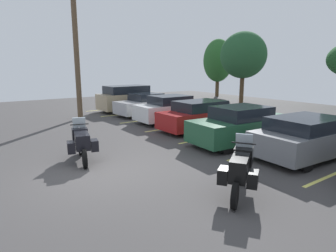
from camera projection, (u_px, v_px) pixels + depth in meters
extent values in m
cube|color=#423F3F|center=(97.00, 175.00, 8.77)|extent=(44.00, 44.00, 0.10)
cylinder|color=black|center=(80.00, 147.00, 10.54)|extent=(0.63, 0.27, 0.61)
cylinder|color=black|center=(85.00, 159.00, 9.17)|extent=(0.63, 0.27, 0.61)
cube|color=black|center=(82.00, 140.00, 9.77)|extent=(1.20, 0.71, 0.50)
cylinder|color=#B2B2B7|center=(80.00, 137.00, 10.35)|extent=(0.50, 0.19, 1.09)
cylinder|color=black|center=(79.00, 124.00, 10.19)|extent=(0.18, 0.61, 0.04)
cube|color=black|center=(80.00, 134.00, 10.35)|extent=(0.55, 0.62, 0.45)
cube|color=#B2C1CC|center=(79.00, 123.00, 10.31)|extent=(0.26, 0.47, 0.39)
cube|color=black|center=(71.00, 147.00, 9.36)|extent=(0.48, 0.34, 0.36)
cube|color=black|center=(94.00, 145.00, 9.62)|extent=(0.48, 0.34, 0.36)
cylinder|color=black|center=(243.00, 173.00, 7.92)|extent=(0.44, 0.57, 0.61)
cylinder|color=black|center=(235.00, 196.00, 6.53)|extent=(0.44, 0.57, 0.61)
cube|color=black|center=(240.00, 166.00, 7.13)|extent=(0.96, 1.16, 0.54)
cylinder|color=#B2B2B7|center=(243.00, 161.00, 7.73)|extent=(0.33, 0.45, 1.08)
cylinder|color=black|center=(244.00, 143.00, 7.55)|extent=(0.53, 0.38, 0.04)
cube|color=black|center=(243.00, 157.00, 7.72)|extent=(0.64, 0.63, 0.48)
cube|color=#B2C1CC|center=(244.00, 140.00, 7.68)|extent=(0.46, 0.38, 0.39)
cube|color=black|center=(224.00, 175.00, 6.97)|extent=(0.44, 0.50, 0.36)
cube|color=black|center=(253.00, 179.00, 6.73)|extent=(0.44, 0.50, 0.36)
cube|color=#EAE066|center=(118.00, 108.00, 22.29)|extent=(0.12, 5.15, 0.01)
cube|color=#EAE066|center=(136.00, 113.00, 20.11)|extent=(0.12, 5.15, 0.01)
cube|color=#EAE066|center=(158.00, 119.00, 17.93)|extent=(0.12, 5.15, 0.01)
cube|color=#EAE066|center=(186.00, 126.00, 15.75)|extent=(0.12, 5.15, 0.01)
cube|color=#EAE066|center=(222.00, 135.00, 13.57)|extent=(0.12, 5.15, 0.01)
cube|color=#EAE066|center=(273.00, 149.00, 11.39)|extent=(0.12, 5.15, 0.01)
cube|color=tan|center=(129.00, 101.00, 21.01)|extent=(2.01, 4.34, 1.07)
cube|color=black|center=(126.00, 90.00, 20.75)|extent=(1.82, 2.99, 0.55)
cylinder|color=black|center=(140.00, 104.00, 22.59)|extent=(0.24, 0.62, 0.61)
cylinder|color=black|center=(152.00, 106.00, 21.32)|extent=(0.24, 0.62, 0.61)
cylinder|color=black|center=(105.00, 107.00, 20.87)|extent=(0.24, 0.62, 0.61)
cylinder|color=black|center=(116.00, 110.00, 19.60)|extent=(0.24, 0.62, 0.61)
cube|color=#B7B7BC|center=(148.00, 106.00, 19.16)|extent=(2.02, 4.36, 0.78)
cube|color=black|center=(146.00, 97.00, 18.96)|extent=(1.74, 1.92, 0.46)
cylinder|color=black|center=(158.00, 107.00, 20.69)|extent=(0.26, 0.66, 0.64)
cylinder|color=black|center=(172.00, 110.00, 19.53)|extent=(0.26, 0.66, 0.64)
cylinder|color=black|center=(123.00, 111.00, 18.90)|extent=(0.26, 0.66, 0.64)
cylinder|color=black|center=(135.00, 114.00, 17.75)|extent=(0.26, 0.66, 0.64)
cube|color=white|center=(173.00, 111.00, 16.85)|extent=(1.90, 4.49, 0.84)
cube|color=black|center=(170.00, 100.00, 16.59)|extent=(1.72, 2.11, 0.47)
cylinder|color=black|center=(186.00, 112.00, 18.39)|extent=(0.23, 0.70, 0.70)
cylinder|color=black|center=(202.00, 115.00, 17.12)|extent=(0.23, 0.70, 0.70)
cylinder|color=black|center=(144.00, 116.00, 16.70)|extent=(0.23, 0.70, 0.70)
cylinder|color=black|center=(159.00, 120.00, 15.44)|extent=(0.23, 0.70, 0.70)
cube|color=maroon|center=(204.00, 118.00, 14.76)|extent=(1.79, 4.86, 0.80)
cube|color=black|center=(200.00, 106.00, 14.46)|extent=(1.64, 2.42, 0.48)
cylinder|color=black|center=(217.00, 118.00, 16.37)|extent=(0.22, 0.62, 0.62)
cylinder|color=black|center=(237.00, 122.00, 15.15)|extent=(0.22, 0.62, 0.62)
cylinder|color=black|center=(169.00, 125.00, 14.49)|extent=(0.22, 0.62, 0.62)
cylinder|color=black|center=(189.00, 130.00, 13.27)|extent=(0.22, 0.62, 0.62)
cube|color=#235638|center=(244.00, 128.00, 12.09)|extent=(2.14, 4.90, 0.84)
cube|color=black|center=(241.00, 113.00, 11.86)|extent=(1.82, 2.24, 0.51)
cylinder|color=black|center=(256.00, 128.00, 13.65)|extent=(0.26, 0.69, 0.68)
cylinder|color=black|center=(284.00, 134.00, 12.33)|extent=(0.26, 0.69, 0.68)
cylinder|color=black|center=(201.00, 136.00, 11.97)|extent=(0.26, 0.69, 0.68)
cylinder|color=black|center=(227.00, 145.00, 10.66)|extent=(0.26, 0.69, 0.68)
cube|color=slate|center=(312.00, 139.00, 10.34)|extent=(2.24, 4.84, 0.80)
cube|color=black|center=(307.00, 124.00, 9.99)|extent=(1.94, 2.56, 0.44)
cylinder|color=black|center=(315.00, 137.00, 11.93)|extent=(0.26, 0.69, 0.67)
cylinder|color=black|center=(262.00, 148.00, 10.27)|extent=(0.26, 0.69, 0.67)
cylinder|color=black|center=(306.00, 161.00, 8.86)|extent=(0.26, 0.69, 0.67)
cylinder|color=brown|center=(76.00, 45.00, 17.12)|extent=(0.31, 0.31, 8.87)
cylinder|color=#4C3823|center=(242.00, 91.00, 25.66)|extent=(0.37, 0.37, 2.15)
ellipsoid|color=#23512D|center=(243.00, 55.00, 25.05)|extent=(3.96, 3.96, 3.97)
cylinder|color=#4C3823|center=(217.00, 89.00, 31.23)|extent=(0.38, 0.38, 1.56)
ellipsoid|color=#285B28|center=(218.00, 61.00, 30.63)|extent=(3.08, 3.08, 4.44)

